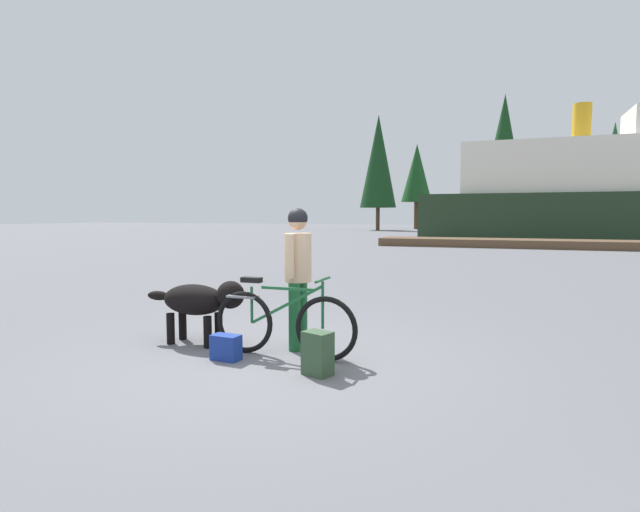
% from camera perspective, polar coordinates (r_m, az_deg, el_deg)
% --- Properties ---
extents(ground_plane, '(160.00, 160.00, 0.00)m').
position_cam_1_polar(ground_plane, '(5.70, -5.86, -11.69)').
color(ground_plane, slate).
extents(bicycle, '(1.73, 0.44, 0.92)m').
position_cam_1_polar(bicycle, '(5.73, -4.24, -7.56)').
color(bicycle, black).
rests_on(bicycle, ground_plane).
extents(person_cyclist, '(0.32, 0.53, 1.69)m').
position_cam_1_polar(person_cyclist, '(5.97, -2.52, -1.02)').
color(person_cyclist, '#19592D').
rests_on(person_cyclist, ground_plane).
extents(dog, '(1.39, 0.45, 0.81)m').
position_cam_1_polar(dog, '(6.42, -13.45, -4.97)').
color(dog, black).
rests_on(dog, ground_plane).
extents(backpack, '(0.33, 0.28, 0.44)m').
position_cam_1_polar(backpack, '(5.13, -0.27, -10.99)').
color(backpack, '#334C33').
rests_on(backpack, ground_plane).
extents(handbag_pannier, '(0.33, 0.21, 0.28)m').
position_cam_1_polar(handbag_pannier, '(5.75, -10.63, -10.16)').
color(handbag_pannier, navy).
rests_on(handbag_pannier, ground_plane).
extents(dock_pier, '(15.90, 2.50, 0.40)m').
position_cam_1_polar(dock_pier, '(26.82, 24.03, 1.27)').
color(dock_pier, brown).
rests_on(dock_pier, ground_plane).
extents(ferry_boat, '(24.97, 7.26, 8.50)m').
position_cam_1_polar(ferry_boat, '(36.31, 32.20, 6.12)').
color(ferry_boat, '#1E331E').
rests_on(ferry_boat, ground_plane).
extents(sailboat_moored, '(7.44, 2.08, 7.36)m').
position_cam_1_polar(sailboat_moored, '(40.04, 26.92, 2.58)').
color(sailboat_moored, navy).
rests_on(sailboat_moored, ground_plane).
extents(pine_tree_far_left, '(3.78, 3.78, 11.96)m').
position_cam_1_polar(pine_tree_far_left, '(53.53, 6.63, 10.60)').
color(pine_tree_far_left, '#4C331E').
rests_on(pine_tree_far_left, ground_plane).
extents(pine_tree_center, '(3.59, 3.59, 12.63)m').
position_cam_1_polar(pine_tree_center, '(50.19, 20.14, 11.76)').
color(pine_tree_center, '#4C331E').
rests_on(pine_tree_center, ground_plane).
extents(pine_tree_far_right, '(2.97, 2.97, 9.76)m').
position_cam_1_polar(pine_tree_far_right, '(51.99, 30.34, 8.89)').
color(pine_tree_far_right, '#4C331E').
rests_on(pine_tree_far_right, ground_plane).
extents(pine_tree_mid_back, '(3.48, 3.48, 9.73)m').
position_cam_1_polar(pine_tree_mid_back, '(59.59, 10.92, 9.20)').
color(pine_tree_mid_back, '#4C331E').
rests_on(pine_tree_mid_back, ground_plane).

